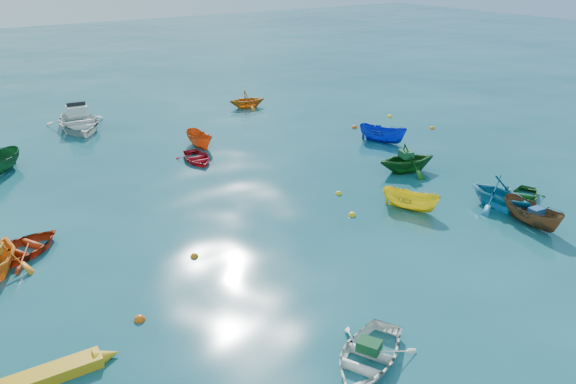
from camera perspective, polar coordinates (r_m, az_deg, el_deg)
ground at (r=22.25m, az=7.22°, el=-5.19°), size 160.00×160.00×0.00m
dinghy_white_near at (r=16.50m, az=8.02°, el=-16.70°), size 3.83×3.45×0.65m
sampan_brown_mid at (r=25.62m, az=23.41°, el=-3.06°), size 1.40×2.98×1.11m
sampan_yellow_mid at (r=25.48m, az=12.24°, el=-1.70°), size 2.01×2.81×1.02m
dinghy_green_e at (r=28.07m, az=22.79°, el=-0.68°), size 2.93×2.61×0.50m
dinghy_cyan_se at (r=26.75m, az=20.52°, el=-1.49°), size 2.75×3.15×1.59m
dinghy_red_nw at (r=23.54m, az=-25.33°, el=-5.76°), size 3.99×3.58×0.68m
sampan_orange_n at (r=33.26m, az=-8.90°, el=4.54°), size 1.13×2.74×1.05m
dinghy_green_n at (r=29.76m, az=11.92°, el=2.03°), size 3.64×3.34×1.61m
sampan_blue_far at (r=34.22m, az=9.52°, el=5.04°), size 2.26×3.18×1.16m
dinghy_red_far at (r=31.00m, az=-9.22°, el=3.11°), size 2.19×2.87×0.55m
dinghy_orange_far at (r=41.50m, az=-4.15°, el=8.54°), size 3.02×2.75×1.37m
sampan_green_far at (r=32.54m, az=-26.97°, el=1.78°), size 2.83×3.16×1.20m
kayak_yellow at (r=17.05m, az=-24.23°, el=-17.38°), size 4.17×0.75×0.42m
motorboat_white at (r=38.70m, az=-20.41°, el=6.02°), size 4.17×5.47×1.66m
tarp_green_a at (r=16.28m, az=8.25°, el=-15.21°), size 0.71×0.78×0.30m
tarp_blue_a at (r=25.26m, az=23.91°, el=-1.78°), size 0.61×0.49×0.27m
tarp_green_b at (r=29.38m, az=11.91°, el=3.79°), size 0.71×0.84×0.35m
buoy_or_a at (r=18.45m, az=-14.83°, el=-12.48°), size 0.35×0.35×0.35m
buoy_ye_a at (r=24.46m, az=6.54°, el=-2.40°), size 0.34×0.34×0.34m
buoy_or_b at (r=27.09m, az=11.07°, el=-0.06°), size 0.34×0.34×0.34m
buoy_or_c at (r=21.44m, az=-9.50°, el=-6.52°), size 0.31×0.31×0.31m
buoy_ye_c at (r=26.51m, az=5.17°, el=-0.23°), size 0.33×0.33×0.33m
buoy_or_d at (r=37.53m, az=14.45°, el=6.25°), size 0.33×0.33×0.33m
buoy_or_e at (r=36.78m, az=6.77°, el=6.49°), size 0.36×0.36×0.36m
buoy_ye_e at (r=39.62m, az=10.29°, el=7.50°), size 0.35×0.35×0.35m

